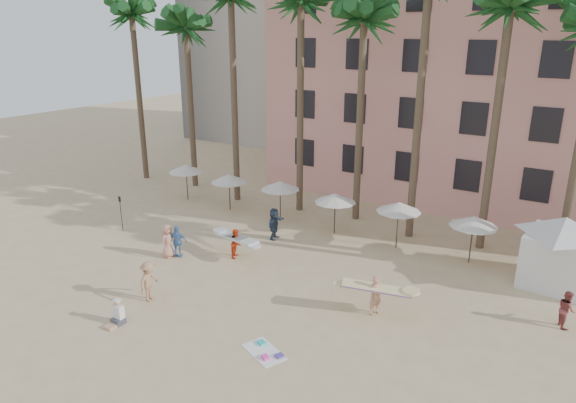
# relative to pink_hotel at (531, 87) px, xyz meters

# --- Properties ---
(ground) EXTENTS (120.00, 120.00, 0.00)m
(ground) POSITION_rel_pink_hotel_xyz_m (-7.00, -26.00, -8.00)
(ground) COLOR #D1B789
(ground) RESTS_ON ground
(pink_hotel) EXTENTS (35.00, 14.00, 16.00)m
(pink_hotel) POSITION_rel_pink_hotel_xyz_m (0.00, 0.00, 0.00)
(pink_hotel) COLOR #EA9B8E
(pink_hotel) RESTS_ON ground
(palm_row) EXTENTS (44.40, 5.40, 16.30)m
(palm_row) POSITION_rel_pink_hotel_xyz_m (-6.49, -11.00, 4.97)
(palm_row) COLOR brown
(palm_row) RESTS_ON ground
(umbrella_row) EXTENTS (22.50, 2.70, 2.73)m
(umbrella_row) POSITION_rel_pink_hotel_xyz_m (-10.00, -13.50, -5.67)
(umbrella_row) COLOR #332B23
(umbrella_row) RESTS_ON ground
(cabana) EXTENTS (4.91, 4.91, 3.50)m
(cabana) POSITION_rel_pink_hotel_xyz_m (4.16, -13.71, -5.93)
(cabana) COLOR silver
(cabana) RESTS_ON ground
(beach_towel) EXTENTS (2.05, 1.62, 0.14)m
(beach_towel) POSITION_rel_pink_hotel_xyz_m (-4.54, -25.79, -7.97)
(beach_towel) COLOR white
(beach_towel) RESTS_ON ground
(carrier_yellow) EXTENTS (3.01, 1.77, 1.81)m
(carrier_yellow) POSITION_rel_pink_hotel_xyz_m (-2.14, -20.92, -6.99)
(carrier_yellow) COLOR tan
(carrier_yellow) RESTS_ON ground
(carrier_white) EXTENTS (3.05, 1.42, 1.60)m
(carrier_white) POSITION_rel_pink_hotel_xyz_m (-10.89, -19.44, -7.13)
(carrier_white) COLOR red
(carrier_white) RESTS_ON ground
(beachgoers) EXTENTS (19.69, 10.69, 1.92)m
(beachgoers) POSITION_rel_pink_hotel_xyz_m (-9.81, -20.40, -7.07)
(beachgoers) COLOR brown
(beachgoers) RESTS_ON ground
(paddle) EXTENTS (0.18, 0.04, 2.23)m
(paddle) POSITION_rel_pink_hotel_xyz_m (-19.15, -20.21, -6.59)
(paddle) COLOR black
(paddle) RESTS_ON ground
(seated_man) EXTENTS (0.49, 0.85, 1.10)m
(seated_man) POSITION_rel_pink_hotel_xyz_m (-10.95, -27.47, -7.62)
(seated_man) COLOR #3F3F4C
(seated_man) RESTS_ON ground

